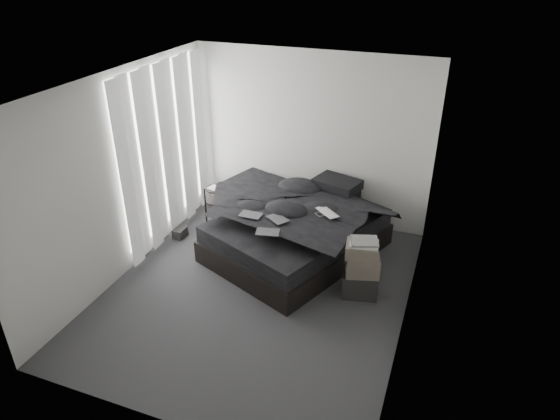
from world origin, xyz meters
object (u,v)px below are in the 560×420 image
(bed, at_px, (296,242))
(side_stand, at_px, (217,206))
(laptop, at_px, (324,208))
(box_lower, at_px, (360,283))

(bed, bearing_deg, side_stand, -171.05)
(bed, height_order, laptop, laptop)
(laptop, relative_size, side_stand, 0.60)
(side_stand, height_order, box_lower, side_stand)
(box_lower, bearing_deg, side_stand, 158.38)
(bed, height_order, box_lower, box_lower)
(bed, height_order, side_stand, side_stand)
(bed, bearing_deg, laptop, 7.50)
(laptop, height_order, box_lower, laptop)
(bed, xyz_separation_m, laptop, (0.41, -0.11, 0.67))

